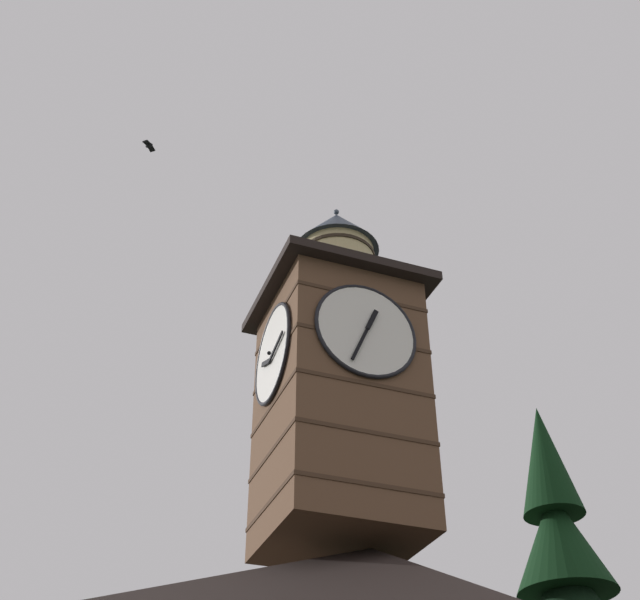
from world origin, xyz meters
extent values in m
cube|color=brown|center=(0.05, -1.97, 11.43)|extent=(3.41, 3.41, 6.55)
cube|color=#432E20|center=(0.05, -1.97, 8.95)|extent=(3.45, 3.45, 0.10)
cube|color=#432E20|center=(0.05, -1.97, 10.17)|extent=(3.45, 3.45, 0.10)
cube|color=#432E20|center=(0.05, -1.97, 11.40)|extent=(3.45, 3.45, 0.10)
cube|color=#432E20|center=(0.05, -1.97, 12.63)|extent=(3.45, 3.45, 0.10)
cube|color=#432E20|center=(0.05, -1.97, 13.86)|extent=(3.45, 3.45, 0.10)
cylinder|color=white|center=(0.05, -0.23, 12.83)|extent=(2.52, 0.10, 2.52)
torus|color=black|center=(0.05, -0.21, 12.83)|extent=(2.62, 0.10, 2.62)
cube|color=black|center=(-0.08, -0.13, 13.12)|extent=(0.36, 0.04, 0.63)
cube|color=black|center=(0.25, -0.13, 12.36)|extent=(0.48, 0.04, 0.98)
sphere|color=black|center=(0.05, -0.12, 12.83)|extent=(0.10, 0.10, 0.10)
cylinder|color=white|center=(1.78, -1.97, 12.83)|extent=(0.10, 2.52, 2.52)
torus|color=black|center=(1.81, -1.97, 12.83)|extent=(0.10, 2.62, 2.62)
cube|color=black|center=(1.88, -2.26, 12.72)|extent=(0.04, 0.63, 0.34)
cube|color=black|center=(1.88, -1.47, 12.71)|extent=(0.04, 1.02, 0.33)
sphere|color=black|center=(1.89, -1.97, 12.83)|extent=(0.10, 0.10, 0.10)
cube|color=black|center=(0.05, -1.97, 14.83)|extent=(4.11, 4.11, 0.25)
cylinder|color=tan|center=(0.05, -1.97, 15.79)|extent=(2.05, 2.05, 1.66)
cylinder|color=#2D2319|center=(0.05, -1.97, 15.23)|extent=(2.11, 2.11, 0.10)
cylinder|color=#2D2319|center=(0.05, -1.97, 15.79)|extent=(2.11, 2.11, 0.10)
cylinder|color=#2D2319|center=(0.05, -1.97, 16.34)|extent=(2.11, 2.11, 0.10)
cone|color=#2D3847|center=(0.05, -1.97, 17.30)|extent=(2.35, 2.35, 1.38)
sphere|color=#424C5B|center=(0.05, -1.97, 18.09)|extent=(0.16, 0.16, 0.16)
cone|color=#183522|center=(-2.17, -7.23, 11.06)|extent=(3.56, 3.56, 5.04)
cone|color=#1D341D|center=(-2.17, -7.23, 14.81)|extent=(2.03, 2.03, 5.45)
cone|color=black|center=(-8.94, -6.27, 11.03)|extent=(3.02, 3.02, 3.26)
cone|color=black|center=(-8.94, -6.27, 13.76)|extent=(1.94, 1.94, 3.83)
sphere|color=silver|center=(-10.09, -35.14, 19.54)|extent=(1.74, 1.74, 1.74)
ellipsoid|color=black|center=(5.41, -4.12, 20.98)|extent=(0.28, 0.27, 0.14)
cube|color=black|center=(5.33, -4.21, 20.98)|extent=(0.29, 0.30, 0.09)
cube|color=black|center=(5.50, -4.03, 20.98)|extent=(0.29, 0.30, 0.09)
camera|label=1|loc=(6.95, 14.99, 1.47)|focal=47.84mm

